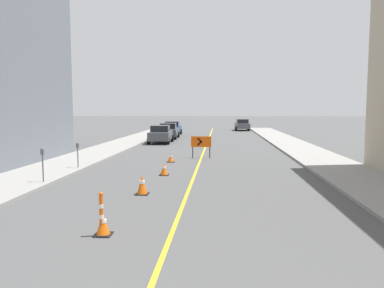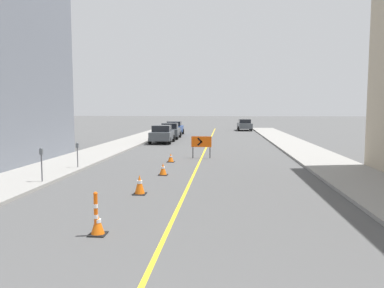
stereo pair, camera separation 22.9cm
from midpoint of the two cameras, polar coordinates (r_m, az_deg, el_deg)
The scene contains 15 objects.
lane_stripe at distance 29.97m, azimuth 1.85°, elevation -0.44°, with size 0.12×55.92×0.01m.
sidewalk_left at distance 31.11m, azimuth -11.46°, elevation -0.22°, with size 3.20×55.92×0.13m.
sidewalk_right at distance 30.51m, azimuth 15.43°, elevation -0.42°, with size 3.20×55.92×0.13m.
traffic_cone_second at distance 9.54m, azimuth -14.10°, elevation -11.78°, with size 0.41×0.41×0.55m.
traffic_cone_third at distance 13.59m, azimuth -8.10°, elevation -6.17°, with size 0.45×0.45×0.70m.
traffic_cone_fourth at distance 17.32m, azimuth -4.66°, elevation -3.86°, with size 0.43×0.43×0.56m.
traffic_cone_fifth at distance 21.51m, azimuth -3.56°, elevation -2.12°, with size 0.43×0.43×0.50m.
delineator_post_front at distance 9.46m, azimuth -14.33°, elevation -10.76°, with size 0.30×0.30×1.08m.
arrow_barricade_primary at distance 23.15m, azimuth 1.13°, elevation 0.22°, with size 1.25×0.08×1.35m.
parked_car_curb_near at distance 33.42m, azimuth -4.98°, elevation 1.52°, with size 1.97×4.37×1.59m.
parked_car_curb_mid at distance 38.38m, azimuth -3.76°, elevation 2.03°, with size 1.99×4.38×1.59m.
parked_car_curb_far at distance 43.56m, azimuth -3.15°, elevation 2.43°, with size 1.95×4.36×1.59m.
parked_car_opposite_side at distance 52.86m, azimuth 7.53°, elevation 2.92°, with size 1.98×4.37×1.59m.
parking_meter_near_curb at distance 16.17m, azimuth -22.20°, elevation -1.96°, with size 0.12×0.11×1.38m.
parking_meter_far_curb at distance 19.53m, azimuth -17.35°, elevation -0.83°, with size 0.12×0.11×1.26m.
Camera 1 is at (1.18, -1.83, 3.07)m, focal length 35.00 mm.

